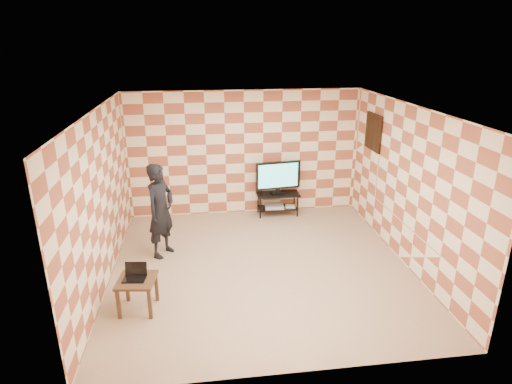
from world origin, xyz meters
TOP-DOWN VIEW (x-y plane):
  - floor at (0.00, 0.00)m, footprint 5.00×5.00m
  - wall_back at (0.00, 2.50)m, footprint 5.00×0.02m
  - wall_front at (0.00, -2.50)m, footprint 5.00×0.02m
  - wall_left at (-2.50, 0.00)m, footprint 0.02×5.00m
  - wall_right at (2.50, 0.00)m, footprint 0.02×5.00m
  - ceiling at (0.00, 0.00)m, footprint 5.00×5.00m
  - wall_art at (2.47, 1.55)m, footprint 0.04×0.72m
  - tv_stand at (0.70, 2.22)m, footprint 0.94×0.42m
  - tv at (0.70, 2.22)m, footprint 0.99×0.22m
  - dvd_player at (0.62, 2.20)m, footprint 0.43×0.32m
  - game_console at (0.98, 2.18)m, footprint 0.23×0.18m
  - side_table at (-1.92, -0.97)m, footprint 0.58×0.58m
  - laptop at (-1.93, -0.93)m, footprint 0.34×0.29m
  - person at (-1.68, 0.69)m, footprint 0.68×0.74m

SIDE VIEW (x-z plane):
  - floor at x=0.00m, z-range 0.00..0.00m
  - game_console at x=0.98m, z-range 0.17..0.22m
  - dvd_player at x=0.62m, z-range 0.17..0.24m
  - tv_stand at x=0.70m, z-range 0.11..0.61m
  - side_table at x=-1.92m, z-range 0.16..0.66m
  - laptop at x=-1.93m, z-range 0.44..0.65m
  - person at x=-1.68m, z-range 0.00..1.70m
  - tv at x=0.70m, z-range 0.54..1.26m
  - wall_back at x=0.00m, z-range 0.00..2.70m
  - wall_front at x=0.00m, z-range 0.00..2.70m
  - wall_left at x=-2.50m, z-range 0.00..2.70m
  - wall_right at x=2.50m, z-range 0.00..2.70m
  - wall_art at x=2.47m, z-range 1.59..2.31m
  - ceiling at x=0.00m, z-range 2.69..2.71m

